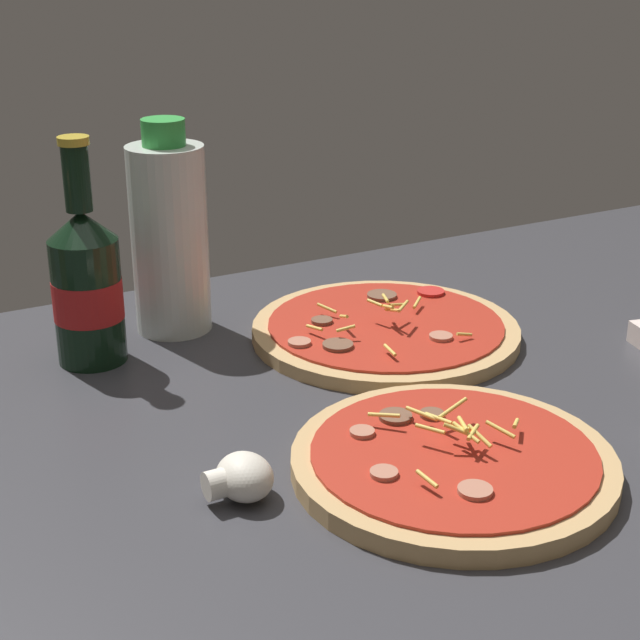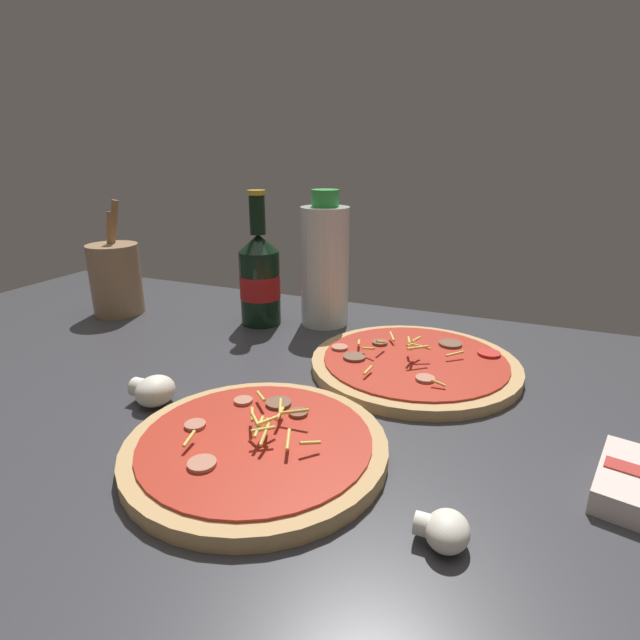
# 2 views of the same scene
# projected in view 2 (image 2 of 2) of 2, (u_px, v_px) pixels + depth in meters

# --- Properties ---
(counter_slab) EXTENTS (1.60, 0.90, 0.03)m
(counter_slab) POSITION_uv_depth(u_px,v_px,m) (278.00, 414.00, 0.62)
(counter_slab) COLOR #38383D
(counter_slab) RESTS_ON ground
(pizza_near) EXTENTS (0.27, 0.27, 0.05)m
(pizza_near) POSITION_uv_depth(u_px,v_px,m) (256.00, 447.00, 0.52)
(pizza_near) COLOR tan
(pizza_near) RESTS_ON counter_slab
(pizza_far) EXTENTS (0.30, 0.30, 0.05)m
(pizza_far) POSITION_uv_depth(u_px,v_px,m) (414.00, 364.00, 0.72)
(pizza_far) COLOR tan
(pizza_far) RESTS_ON counter_slab
(beer_bottle) EXTENTS (0.07, 0.07, 0.24)m
(beer_bottle) POSITION_uv_depth(u_px,v_px,m) (260.00, 278.00, 0.88)
(beer_bottle) COLOR black
(beer_bottle) RESTS_ON counter_slab
(oil_bottle) EXTENTS (0.08, 0.08, 0.24)m
(oil_bottle) POSITION_uv_depth(u_px,v_px,m) (325.00, 264.00, 0.88)
(oil_bottle) COLOR silver
(oil_bottle) RESTS_ON counter_slab
(mushroom_left) EXTENTS (0.06, 0.05, 0.04)m
(mushroom_left) POSITION_uv_depth(u_px,v_px,m) (154.00, 390.00, 0.62)
(mushroom_left) COLOR white
(mushroom_left) RESTS_ON counter_slab
(mushroom_right) EXTENTS (0.04, 0.04, 0.03)m
(mushroom_right) POSITION_uv_depth(u_px,v_px,m) (444.00, 530.00, 0.40)
(mushroom_right) COLOR white
(mushroom_right) RESTS_ON counter_slab
(utensil_crock) EXTENTS (0.09, 0.09, 0.21)m
(utensil_crock) POSITION_uv_depth(u_px,v_px,m) (116.00, 278.00, 0.95)
(utensil_crock) COLOR #9E7A56
(utensil_crock) RESTS_ON counter_slab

